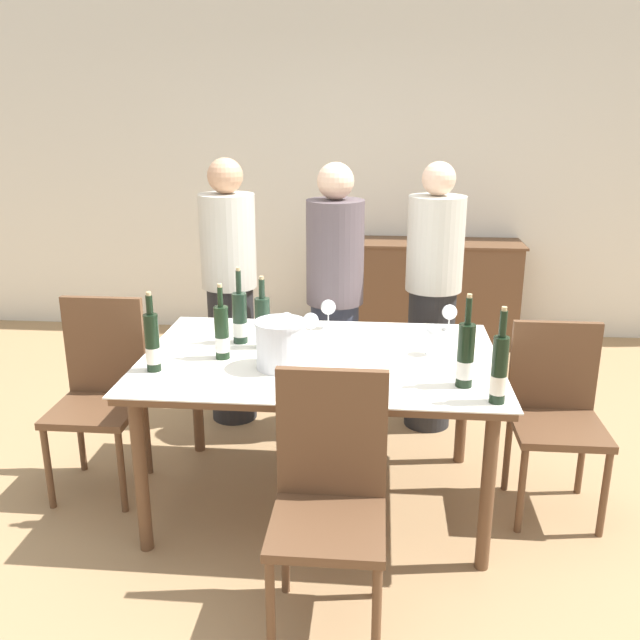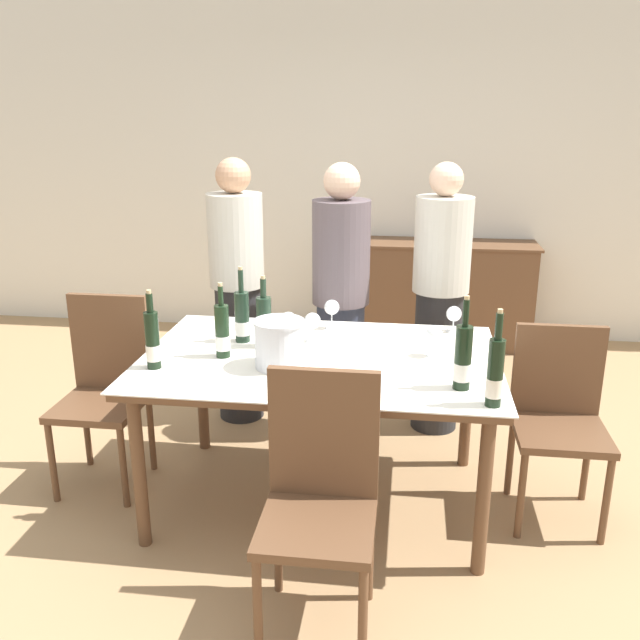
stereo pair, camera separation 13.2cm
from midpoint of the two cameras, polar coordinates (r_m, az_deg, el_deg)
name	(u,v)px [view 2 (the right image)]	position (r m, az deg, el deg)	size (l,w,h in m)	color
ground_plane	(320,500)	(3.55, 1.10, -14.89)	(12.00, 12.00, 0.00)	#A37F56
back_wall	(365,170)	(5.81, 4.44, 12.50)	(8.00, 0.10, 2.80)	silver
sideboard_cabinet	(441,294)	(5.69, 10.79, 2.20)	(1.50, 0.46, 0.86)	brown
dining_table	(320,370)	(3.23, 1.18, -4.22)	(1.67, 1.12, 0.78)	brown
ice_bucket	(279,343)	(3.04, -2.21, -1.92)	(0.23, 0.23, 0.22)	silver
wine_bottle_0	(153,341)	(3.09, -12.75, -1.73)	(0.07, 0.07, 0.36)	black
wine_bottle_1	(495,373)	(2.74, 15.88, -4.33)	(0.06, 0.06, 0.40)	black
wine_bottle_2	(242,318)	(3.38, -5.47, 0.19)	(0.07, 0.07, 0.38)	#1E3323
wine_bottle_3	(463,359)	(2.87, 13.23, -3.20)	(0.07, 0.07, 0.40)	black
wine_bottle_4	(264,323)	(3.30, -3.59, -0.26)	(0.07, 0.07, 0.36)	#1E3323
wine_bottle_5	(222,332)	(3.18, -7.06, -1.04)	(0.07, 0.07, 0.36)	black
wine_glass_0	(332,308)	(3.57, 2.06, 0.98)	(0.08, 0.08, 0.16)	white
wine_glass_1	(434,334)	(3.22, 10.71, -1.21)	(0.08, 0.08, 0.15)	white
wine_glass_2	(313,322)	(3.37, 0.49, -0.16)	(0.08, 0.08, 0.15)	white
wine_glass_3	(288,321)	(3.36, -1.55, -0.08)	(0.08, 0.08, 0.16)	white
wine_glass_4	(454,315)	(3.60, 12.24, 0.44)	(0.08, 0.08, 0.14)	white
chair_near_front	(320,487)	(2.59, 1.53, -13.89)	(0.42, 0.42, 0.98)	brown
chair_left_end	(106,380)	(3.66, -16.63, -4.86)	(0.42, 0.42, 0.98)	brown
chair_right_end	(559,410)	(3.45, 20.50, -7.10)	(0.42, 0.42, 0.92)	brown
person_host	(238,293)	(4.16, -6.05, 2.27)	(0.33, 0.33, 1.63)	#262628
person_guest_left	(341,304)	(3.94, 2.71, 1.38)	(0.33, 0.33, 1.61)	#383F56
person_guest_right	(440,301)	(4.06, 10.97, 1.54)	(0.33, 0.33, 1.61)	#262628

